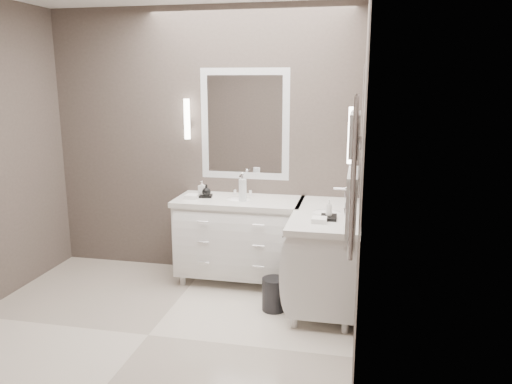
% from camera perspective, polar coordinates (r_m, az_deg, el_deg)
% --- Properties ---
extents(floor, '(3.20, 3.00, 0.01)m').
position_cam_1_polar(floor, '(4.22, -12.20, -15.74)').
color(floor, white).
rests_on(floor, ground).
extents(wall_back, '(3.20, 0.01, 2.70)m').
position_cam_1_polar(wall_back, '(5.16, -6.14, 5.57)').
color(wall_back, '#4E433E').
rests_on(wall_back, floor).
extents(wall_right, '(0.01, 3.00, 2.70)m').
position_cam_1_polar(wall_right, '(3.43, 12.01, 1.75)').
color(wall_right, '#4E433E').
rests_on(wall_right, floor).
extents(vanity_back, '(1.24, 0.59, 0.97)m').
position_cam_1_polar(vanity_back, '(4.96, -1.93, -4.89)').
color(vanity_back, white).
rests_on(vanity_back, floor).
extents(vanity_right, '(0.59, 1.24, 0.97)m').
position_cam_1_polar(vanity_right, '(4.53, 7.96, -6.75)').
color(vanity_right, white).
rests_on(vanity_right, floor).
extents(mirror_back, '(0.90, 0.02, 1.10)m').
position_cam_1_polar(mirror_back, '(5.00, -1.30, 7.72)').
color(mirror_back, white).
rests_on(mirror_back, wall_back).
extents(mirror_right, '(0.02, 0.90, 1.10)m').
position_cam_1_polar(mirror_right, '(4.19, 11.92, 6.48)').
color(mirror_right, white).
rests_on(mirror_right, wall_right).
extents(sconce_back, '(0.06, 0.06, 0.40)m').
position_cam_1_polar(sconce_back, '(5.10, -7.89, 8.18)').
color(sconce_back, white).
rests_on(sconce_back, wall_back).
extents(sconce_right, '(0.06, 0.06, 0.40)m').
position_cam_1_polar(sconce_right, '(3.61, 10.92, 6.24)').
color(sconce_right, white).
rests_on(sconce_right, wall_right).
extents(towel_bar_corner, '(0.03, 0.22, 0.30)m').
position_cam_1_polar(towel_bar_corner, '(4.81, 11.08, 2.06)').
color(towel_bar_corner, white).
rests_on(towel_bar_corner, wall_right).
extents(towel_ladder, '(0.06, 0.58, 0.90)m').
position_cam_1_polar(towel_ladder, '(3.03, 11.00, 1.18)').
color(towel_ladder, white).
rests_on(towel_ladder, wall_right).
extents(waste_bin, '(0.24, 0.24, 0.29)m').
position_cam_1_polar(waste_bin, '(4.47, 2.04, -11.59)').
color(waste_bin, black).
rests_on(waste_bin, floor).
extents(amenity_tray_back, '(0.17, 0.14, 0.02)m').
position_cam_1_polar(amenity_tray_back, '(4.97, -5.90, -0.44)').
color(amenity_tray_back, black).
rests_on(amenity_tray_back, vanity_back).
extents(amenity_tray_right, '(0.14, 0.18, 0.03)m').
position_cam_1_polar(amenity_tray_right, '(4.21, 8.32, -2.89)').
color(amenity_tray_right, black).
rests_on(amenity_tray_right, vanity_right).
extents(water_bottle, '(0.09, 0.09, 0.21)m').
position_cam_1_polar(water_bottle, '(4.76, -1.53, 0.22)').
color(water_bottle, silver).
rests_on(water_bottle, vanity_back).
extents(soap_bottle_a, '(0.07, 0.07, 0.13)m').
position_cam_1_polar(soap_bottle_a, '(4.98, -6.18, 0.51)').
color(soap_bottle_a, white).
rests_on(soap_bottle_a, amenity_tray_back).
extents(soap_bottle_b, '(0.11, 0.11, 0.11)m').
position_cam_1_polar(soap_bottle_b, '(4.91, -5.69, 0.22)').
color(soap_bottle_b, black).
rests_on(soap_bottle_b, amenity_tray_back).
extents(soap_bottle_c, '(0.07, 0.07, 0.14)m').
position_cam_1_polar(soap_bottle_c, '(4.19, 8.35, -1.77)').
color(soap_bottle_c, white).
rests_on(soap_bottle_c, amenity_tray_right).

